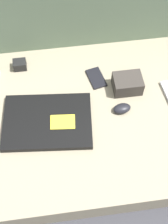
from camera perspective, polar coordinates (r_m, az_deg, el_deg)
The scene contains 8 objects.
ground_plane at distance 1.28m, azimuth 0.00°, elevation -3.13°, with size 8.00×8.00×0.00m, color #38383D.
couch_seat at distance 1.23m, azimuth 0.00°, elevation -1.87°, with size 1.14×0.71×0.11m.
couch_backrest at distance 1.36m, azimuth -2.70°, elevation 19.50°, with size 1.14×0.20×0.54m.
laptop at distance 1.16m, azimuth -6.66°, elevation -1.73°, with size 0.35×0.26×0.03m.
computer_mouse at distance 1.19m, azimuth 6.95°, elevation 0.69°, with size 0.07×0.05×0.03m.
phone_small at distance 1.28m, azimuth 2.25°, elevation 6.22°, with size 0.08×0.11×0.01m.
camera_pouch at distance 1.24m, azimuth 7.94°, elevation 5.16°, with size 0.11×0.09×0.06m.
charger_brick at distance 1.33m, azimuth -11.66°, elevation 8.45°, with size 0.05×0.04×0.04m.
Camera 1 is at (-0.08, -0.60, 1.12)m, focal length 50.00 mm.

